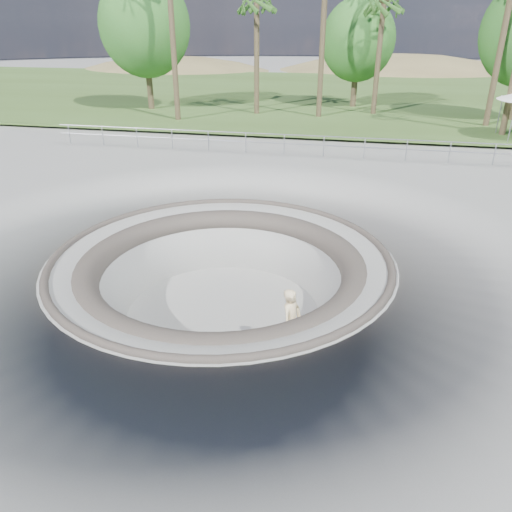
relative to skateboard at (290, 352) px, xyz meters
name	(u,v)px	position (x,y,z in m)	size (l,w,h in m)	color
ground	(221,257)	(-2.41, 1.81, 1.83)	(180.00, 180.00, 0.00)	gray
skate_bowl	(223,309)	(-2.41, 1.81, 0.00)	(14.00, 14.00, 4.10)	gray
grass_strip	(322,94)	(-2.41, 35.81, 2.05)	(180.00, 36.00, 0.12)	#375020
distant_hills	(362,127)	(1.37, 58.98, -5.19)	(103.20, 45.00, 28.60)	brown
safety_railing	(284,144)	(-2.41, 13.81, 2.52)	(25.00, 0.06, 1.03)	#93949B
skateboard	(290,352)	(0.00, 0.00, 0.00)	(0.83, 0.54, 0.08)	olive
skater	(291,322)	(0.00, 0.00, 0.99)	(0.71, 0.46, 1.94)	beige
palm_b	(257,4)	(-6.10, 24.64, 9.12)	(2.60, 2.60, 8.36)	brown
palm_d	(384,6)	(2.06, 26.33, 9.00)	(2.60, 2.60, 8.23)	brown
bushy_tree_left	(144,26)	(-14.28, 25.06, 7.79)	(6.47, 5.88, 9.33)	brown
bushy_tree_mid	(358,40)	(0.53, 29.20, 6.81)	(5.37, 4.88, 7.75)	brown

